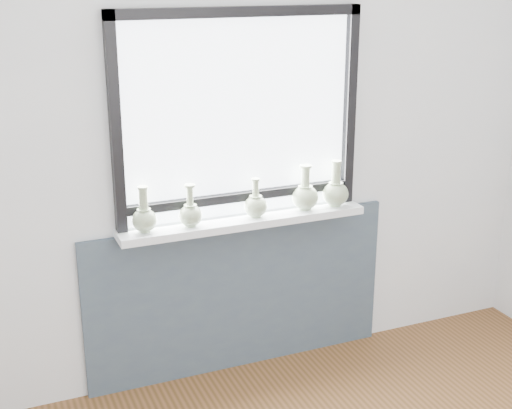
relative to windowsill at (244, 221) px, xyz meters
name	(u,v)px	position (x,y,z in m)	size (l,w,h in m)	color
back_wall	(236,138)	(0.00, 0.10, 0.42)	(3.60, 0.02, 2.60)	silver
apron_panel	(240,295)	(0.00, 0.07, -0.45)	(1.70, 0.03, 0.86)	#3D4D57
windowsill	(244,221)	(0.00, 0.00, 0.00)	(1.32, 0.18, 0.04)	white
window	(239,112)	(0.00, 0.06, 0.56)	(1.30, 0.06, 1.05)	black
vase_a	(144,217)	(-0.52, 0.00, 0.09)	(0.12, 0.12, 0.23)	#9DB289
vase_b	(190,213)	(-0.29, -0.01, 0.09)	(0.12, 0.12, 0.22)	#9DB289
vase_c	(256,205)	(0.06, -0.01, 0.09)	(0.12, 0.12, 0.21)	#9DB289
vase_d	(305,195)	(0.35, 0.00, 0.10)	(0.14, 0.14, 0.24)	#9DB289
vase_e	(336,191)	(0.53, -0.01, 0.10)	(0.14, 0.14, 0.25)	#9DB289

